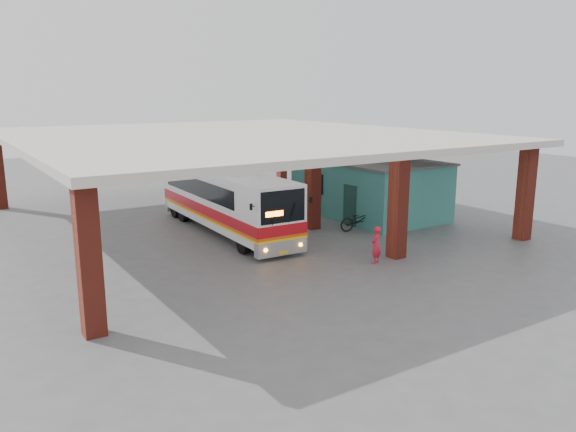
{
  "coord_description": "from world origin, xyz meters",
  "views": [
    {
      "loc": [
        -12.91,
        -19.37,
        6.71
      ],
      "look_at": [
        -0.4,
        0.0,
        1.61
      ],
      "focal_mm": 35.0,
      "sensor_mm": 36.0,
      "label": 1
    }
  ],
  "objects_px": {
    "motorcycle": "(359,220)",
    "red_chair": "(312,206)",
    "pedestrian": "(376,245)",
    "coach_bus": "(226,200)"
  },
  "relations": [
    {
      "from": "motorcycle",
      "to": "pedestrian",
      "type": "height_order",
      "value": "pedestrian"
    },
    {
      "from": "motorcycle",
      "to": "red_chair",
      "type": "height_order",
      "value": "motorcycle"
    },
    {
      "from": "pedestrian",
      "to": "coach_bus",
      "type": "bearing_deg",
      "value": -96.63
    },
    {
      "from": "motorcycle",
      "to": "red_chair",
      "type": "bearing_deg",
      "value": 6.07
    },
    {
      "from": "motorcycle",
      "to": "red_chair",
      "type": "distance_m",
      "value": 4.65
    },
    {
      "from": "coach_bus",
      "to": "motorcycle",
      "type": "relative_size",
      "value": 5.38
    },
    {
      "from": "coach_bus",
      "to": "pedestrian",
      "type": "xyz_separation_m",
      "value": [
        2.7,
        -7.87,
        -0.85
      ]
    },
    {
      "from": "motorcycle",
      "to": "pedestrian",
      "type": "distance_m",
      "value": 5.44
    },
    {
      "from": "pedestrian",
      "to": "motorcycle",
      "type": "bearing_deg",
      "value": -148.57
    },
    {
      "from": "pedestrian",
      "to": "red_chair",
      "type": "bearing_deg",
      "value": -135.68
    }
  ]
}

